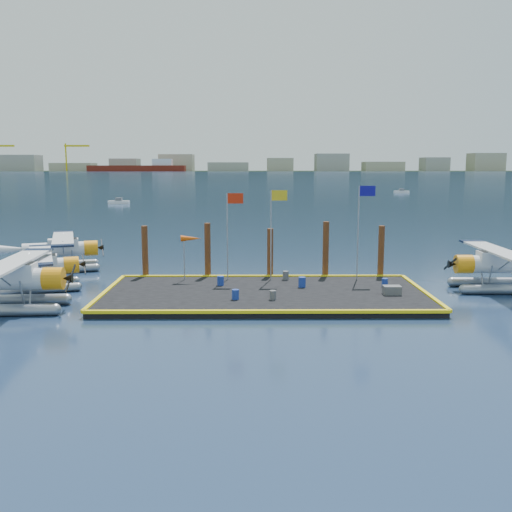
{
  "coord_description": "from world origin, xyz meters",
  "views": [
    {
      "loc": [
        -0.79,
        -35.11,
        8.23
      ],
      "look_at": [
        -0.54,
        2.0,
        2.36
      ],
      "focal_mm": 40.0,
      "sensor_mm": 36.0,
      "label": 1
    }
  ],
  "objects": [
    {
      "name": "drum_2",
      "position": [
        2.47,
        1.33,
        0.73
      ],
      "size": [
        0.47,
        0.47,
        0.66
      ],
      "primitive_type": "cylinder",
      "color": "navy",
      "rests_on": "dock"
    },
    {
      "name": "dock_bumpers",
      "position": [
        0.0,
        0.0,
        0.49
      ],
      "size": [
        20.25,
        10.25,
        0.18
      ],
      "primitive_type": null,
      "color": "yellow",
      "rests_on": "dock"
    },
    {
      "name": "flagpole_yellow",
      "position": [
        0.7,
        3.8,
        4.51
      ],
      "size": [
        1.14,
        0.08,
        6.2
      ],
      "color": "#919299",
      "rests_on": "dock"
    },
    {
      "name": "flagpole_blue",
      "position": [
        6.7,
        3.8,
        4.69
      ],
      "size": [
        1.14,
        0.08,
        6.5
      ],
      "color": "#919299",
      "rests_on": "dock"
    },
    {
      "name": "seaplane_a",
      "position": [
        -14.87,
        -3.15,
        1.66
      ],
      "size": [
        9.72,
        10.71,
        3.8
      ],
      "rotation": [
        0.0,
        0.0,
        -1.51
      ],
      "color": "gray",
      "rests_on": "ground"
    },
    {
      "name": "drum_3",
      "position": [
        -1.79,
        -2.11,
        0.69
      ],
      "size": [
        0.42,
        0.42,
        0.59
      ],
      "primitive_type": "cylinder",
      "color": "navy",
      "rests_on": "dock"
    },
    {
      "name": "flagpole_red",
      "position": [
        -2.29,
        3.8,
        4.4
      ],
      "size": [
        1.14,
        0.08,
        6.0
      ],
      "color": "#919299",
      "rests_on": "dock"
    },
    {
      "name": "seaplane_b",
      "position": [
        -15.24,
        2.16,
        1.44
      ],
      "size": [
        8.62,
        9.15,
        3.3
      ],
      "rotation": [
        0.0,
        0.0,
        -1.22
      ],
      "color": "gray",
      "rests_on": "ground"
    },
    {
      "name": "piling_0",
      "position": [
        -8.5,
        5.4,
        2.0
      ],
      "size": [
        0.44,
        0.44,
        4.0
      ],
      "primitive_type": "cylinder",
      "color": "#401F12",
      "rests_on": "ground"
    },
    {
      "name": "crate",
      "position": [
        7.82,
        -0.85,
        0.67
      ],
      "size": [
        1.08,
        0.72,
        0.54
      ],
      "primitive_type": "cube",
      "color": "#505155",
      "rests_on": "dock"
    },
    {
      "name": "piling_4",
      "position": [
        8.5,
        5.4,
        2.0
      ],
      "size": [
        0.44,
        0.44,
        4.0
      ],
      "primitive_type": "cylinder",
      "color": "#401F12",
      "rests_on": "ground"
    },
    {
      "name": "drum_1",
      "position": [
        0.43,
        -2.17,
        0.67
      ],
      "size": [
        0.39,
        0.39,
        0.55
      ],
      "primitive_type": "cylinder",
      "color": "#505155",
      "rests_on": "dock"
    },
    {
      "name": "ground",
      "position": [
        0.0,
        0.0,
        0.0
      ],
      "size": [
        4000.0,
        4000.0,
        0.0
      ],
      "primitive_type": "plane",
      "color": "#182F4A",
      "rests_on": "ground"
    },
    {
      "name": "dock",
      "position": [
        0.0,
        0.0,
        0.2
      ],
      "size": [
        20.0,
        10.0,
        0.4
      ],
      "primitive_type": "cube",
      "color": "black",
      "rests_on": "ground"
    },
    {
      "name": "piling_1",
      "position": [
        -4.0,
        5.4,
        2.1
      ],
      "size": [
        0.44,
        0.44,
        4.2
      ],
      "primitive_type": "cylinder",
      "color": "#401F12",
      "rests_on": "ground"
    },
    {
      "name": "drum_5",
      "position": [
        1.54,
        3.82,
        0.7
      ],
      "size": [
        0.42,
        0.42,
        0.59
      ],
      "primitive_type": "cylinder",
      "color": "#505155",
      "rests_on": "dock"
    },
    {
      "name": "piling_3",
      "position": [
        4.5,
        5.4,
        2.15
      ],
      "size": [
        0.44,
        0.44,
        4.3
      ],
      "primitive_type": "cylinder",
      "color": "#401F12",
      "rests_on": "ground"
    },
    {
      "name": "seaplane_c",
      "position": [
        -16.13,
        9.46,
        1.54
      ],
      "size": [
        9.23,
        9.87,
        3.53
      ],
      "rotation": [
        0.0,
        0.0,
        -1.26
      ],
      "color": "gray",
      "rests_on": "ground"
    },
    {
      "name": "far_backdrop",
      "position": [
        239.91,
        1737.52,
        9.45
      ],
      "size": [
        3050.0,
        2050.0,
        810.0
      ],
      "color": "black",
      "rests_on": "ground"
    },
    {
      "name": "windsock",
      "position": [
        -5.03,
        3.8,
        3.23
      ],
      "size": [
        1.4,
        0.44,
        3.12
      ],
      "color": "#919299",
      "rests_on": "dock"
    },
    {
      "name": "piling_2",
      "position": [
        0.5,
        5.4,
        1.9
      ],
      "size": [
        0.44,
        0.44,
        3.8
      ],
      "primitive_type": "cylinder",
      "color": "#401F12",
      "rests_on": "ground"
    },
    {
      "name": "drum_4",
      "position": [
        7.89,
        1.36,
        0.68
      ],
      "size": [
        0.4,
        0.4,
        0.56
      ],
      "primitive_type": "cylinder",
      "color": "navy",
      "rests_on": "dock"
    },
    {
      "name": "drum_0",
      "position": [
        -2.9,
        1.94,
        0.71
      ],
      "size": [
        0.44,
        0.44,
        0.62
      ],
      "primitive_type": "cylinder",
      "color": "navy",
      "rests_on": "dock"
    },
    {
      "name": "seaplane_d",
      "position": [
        15.87,
        2.07,
        1.59
      ],
      "size": [
        9.29,
        10.24,
        3.65
      ],
      "rotation": [
        0.0,
        0.0,
        1.55
      ],
      "color": "gray",
      "rests_on": "ground"
    }
  ]
}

